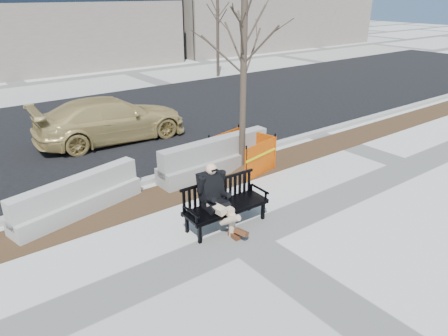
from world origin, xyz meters
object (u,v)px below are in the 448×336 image
at_px(seated_man, 215,228).
at_px(jersey_barrier_right, 216,172).
at_px(bench, 226,225).
at_px(jersey_barrier_left, 80,213).
at_px(tree_fence, 242,169).
at_px(sedan, 114,140).

distance_m(seated_man, jersey_barrier_right, 2.92).
distance_m(bench, jersey_barrier_left, 3.32).
distance_m(tree_fence, sedan, 4.87).
relative_size(bench, jersey_barrier_right, 0.55).
bearing_deg(jersey_barrier_right, seated_man, -128.15).
height_order(bench, seated_man, seated_man).
bearing_deg(jersey_barrier_left, tree_fence, -16.86).
relative_size(tree_fence, jersey_barrier_right, 1.50).
xyz_separation_m(bench, seated_man, (-0.25, 0.06, 0.00)).
height_order(tree_fence, jersey_barrier_left, tree_fence).
bearing_deg(bench, tree_fence, 45.90).
xyz_separation_m(seated_man, sedan, (0.59, 6.60, 0.00)).
distance_m(tree_fence, jersey_barrier_left, 4.48).
bearing_deg(seated_man, bench, -11.25).
bearing_deg(tree_fence, sedan, 112.29).
xyz_separation_m(bench, sedan, (0.34, 6.65, 0.00)).
xyz_separation_m(tree_fence, jersey_barrier_left, (-4.47, 0.26, 0.00)).
relative_size(seated_man, sedan, 0.29).
relative_size(tree_fence, sedan, 1.04).
relative_size(jersey_barrier_left, jersey_barrier_right, 0.89).
bearing_deg(tree_fence, bench, -135.50).
bearing_deg(bench, seated_man, 168.75).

